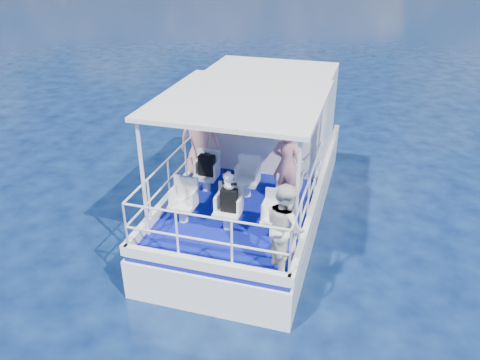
{
  "coord_description": "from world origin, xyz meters",
  "views": [
    {
      "loc": [
        2.3,
        -8.14,
        5.77
      ],
      "look_at": [
        0.03,
        -0.4,
        1.57
      ],
      "focal_mm": 35.0,
      "sensor_mm": 36.0,
      "label": 1
    }
  ],
  "objects_px": {
    "passenger_port_fwd": "(200,139)",
    "backpack_center": "(229,200)",
    "panda": "(229,180)",
    "passenger_stbd_aft": "(285,227)"
  },
  "relations": [
    {
      "from": "backpack_center",
      "to": "panda",
      "type": "distance_m",
      "value": 0.41
    },
    {
      "from": "backpack_center",
      "to": "passenger_port_fwd",
      "type": "bearing_deg",
      "value": 123.96
    },
    {
      "from": "backpack_center",
      "to": "panda",
      "type": "relative_size",
      "value": 1.2
    },
    {
      "from": "passenger_stbd_aft",
      "to": "backpack_center",
      "type": "height_order",
      "value": "passenger_stbd_aft"
    },
    {
      "from": "passenger_port_fwd",
      "to": "backpack_center",
      "type": "distance_m",
      "value": 2.29
    },
    {
      "from": "passenger_port_fwd",
      "to": "backpack_center",
      "type": "bearing_deg",
      "value": 111.43
    },
    {
      "from": "passenger_port_fwd",
      "to": "panda",
      "type": "xyz_separation_m",
      "value": [
        1.27,
        -1.87,
        0.11
      ]
    },
    {
      "from": "backpack_center",
      "to": "panda",
      "type": "height_order",
      "value": "panda"
    },
    {
      "from": "panda",
      "to": "backpack_center",
      "type": "bearing_deg",
      "value": -75.86
    },
    {
      "from": "passenger_stbd_aft",
      "to": "backpack_center",
      "type": "relative_size",
      "value": 3.43
    }
  ]
}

